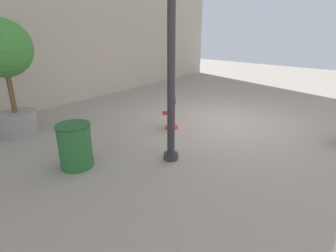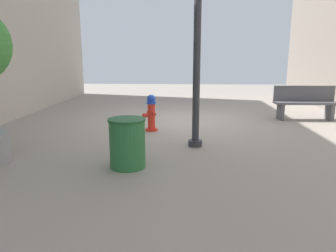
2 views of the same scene
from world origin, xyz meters
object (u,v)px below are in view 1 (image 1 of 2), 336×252
planter_tree (5,62)px  trash_bin (75,146)px  street_lamp (171,28)px  fire_hydrant (171,111)px

planter_tree → trash_bin: 2.77m
planter_tree → trash_bin: planter_tree is taller
trash_bin → street_lamp: bearing=-131.4°
planter_tree → street_lamp: street_lamp is taller
street_lamp → fire_hydrant: bearing=-51.9°
fire_hydrant → trash_bin: fire_hydrant is taller
street_lamp → planter_tree: bearing=19.0°
fire_hydrant → street_lamp: bearing=128.1°
fire_hydrant → street_lamp: (-1.02, 1.31, 1.94)m
street_lamp → trash_bin: bearing=48.6°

